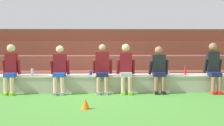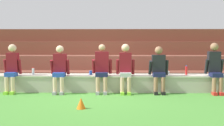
{
  "view_description": "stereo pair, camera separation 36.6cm",
  "coord_description": "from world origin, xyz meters",
  "px_view_note": "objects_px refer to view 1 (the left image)",
  "views": [
    {
      "loc": [
        0.19,
        -7.7,
        1.51
      ],
      "look_at": [
        0.42,
        0.29,
        0.83
      ],
      "focal_mm": 44.09,
      "sensor_mm": 36.0,
      "label": 1
    },
    {
      "loc": [
        0.55,
        -7.71,
        1.51
      ],
      "look_at": [
        0.42,
        0.29,
        0.83
      ],
      "focal_mm": 44.09,
      "sensor_mm": 36.0,
      "label": 2
    }
  ],
  "objects_px": {
    "plastic_cup_left_end": "(168,73)",
    "person_far_left": "(11,67)",
    "person_center": "(102,67)",
    "water_bottle_mid_left": "(32,72)",
    "person_right_of_center": "(126,67)",
    "person_left_of_center": "(60,68)",
    "plastic_cup_middle": "(91,73)",
    "sports_cone": "(85,104)",
    "person_rightmost_edge": "(214,66)",
    "water_bottle_center_gap": "(185,70)",
    "person_far_right": "(159,68)"
  },
  "relations": [
    {
      "from": "water_bottle_center_gap",
      "to": "sports_cone",
      "type": "distance_m",
      "value": 3.57
    },
    {
      "from": "water_bottle_center_gap",
      "to": "plastic_cup_left_end",
      "type": "relative_size",
      "value": 2.72
    },
    {
      "from": "person_rightmost_edge",
      "to": "plastic_cup_left_end",
      "type": "relative_size",
      "value": 14.11
    },
    {
      "from": "plastic_cup_left_end",
      "to": "person_rightmost_edge",
      "type": "bearing_deg",
      "value": -13.58
    },
    {
      "from": "person_left_of_center",
      "to": "person_right_of_center",
      "type": "height_order",
      "value": "person_right_of_center"
    },
    {
      "from": "water_bottle_mid_left",
      "to": "plastic_cup_middle",
      "type": "distance_m",
      "value": 1.7
    },
    {
      "from": "person_left_of_center",
      "to": "person_center",
      "type": "height_order",
      "value": "person_center"
    },
    {
      "from": "person_far_right",
      "to": "water_bottle_mid_left",
      "type": "height_order",
      "value": "person_far_right"
    },
    {
      "from": "person_right_of_center",
      "to": "person_rightmost_edge",
      "type": "xyz_separation_m",
      "value": [
        2.51,
        0.02,
        0.01
      ]
    },
    {
      "from": "plastic_cup_left_end",
      "to": "person_far_left",
      "type": "bearing_deg",
      "value": -175.99
    },
    {
      "from": "person_far_left",
      "to": "person_left_of_center",
      "type": "relative_size",
      "value": 1.03
    },
    {
      "from": "person_center",
      "to": "water_bottle_mid_left",
      "type": "height_order",
      "value": "person_center"
    },
    {
      "from": "person_far_right",
      "to": "plastic_cup_left_end",
      "type": "bearing_deg",
      "value": 44.73
    },
    {
      "from": "water_bottle_center_gap",
      "to": "person_center",
      "type": "bearing_deg",
      "value": -173.05
    },
    {
      "from": "water_bottle_center_gap",
      "to": "person_far_left",
      "type": "bearing_deg",
      "value": -176.29
    },
    {
      "from": "water_bottle_mid_left",
      "to": "sports_cone",
      "type": "relative_size",
      "value": 0.87
    },
    {
      "from": "person_far_right",
      "to": "water_bottle_mid_left",
      "type": "bearing_deg",
      "value": 174.96
    },
    {
      "from": "person_left_of_center",
      "to": "sports_cone",
      "type": "bearing_deg",
      "value": -64.95
    },
    {
      "from": "person_rightmost_edge",
      "to": "person_left_of_center",
      "type": "bearing_deg",
      "value": -179.59
    },
    {
      "from": "person_right_of_center",
      "to": "water_bottle_center_gap",
      "type": "relative_size",
      "value": 5.08
    },
    {
      "from": "person_right_of_center",
      "to": "sports_cone",
      "type": "height_order",
      "value": "person_right_of_center"
    },
    {
      "from": "person_far_right",
      "to": "plastic_cup_middle",
      "type": "xyz_separation_m",
      "value": [
        -1.95,
        0.34,
        -0.17
      ]
    },
    {
      "from": "water_bottle_center_gap",
      "to": "plastic_cup_left_end",
      "type": "xyz_separation_m",
      "value": [
        -0.53,
        -0.01,
        -0.08
      ]
    },
    {
      "from": "water_bottle_center_gap",
      "to": "person_far_right",
      "type": "bearing_deg",
      "value": -158.61
    },
    {
      "from": "person_center",
      "to": "water_bottle_mid_left",
      "type": "relative_size",
      "value": 6.51
    },
    {
      "from": "water_bottle_center_gap",
      "to": "sports_cone",
      "type": "bearing_deg",
      "value": -143.05
    },
    {
      "from": "water_bottle_mid_left",
      "to": "sports_cone",
      "type": "distance_m",
      "value": 2.74
    },
    {
      "from": "person_left_of_center",
      "to": "water_bottle_mid_left",
      "type": "distance_m",
      "value": 0.92
    },
    {
      "from": "water_bottle_mid_left",
      "to": "water_bottle_center_gap",
      "type": "bearing_deg",
      "value": 0.2
    },
    {
      "from": "water_bottle_mid_left",
      "to": "person_right_of_center",
      "type": "bearing_deg",
      "value": -6.72
    },
    {
      "from": "plastic_cup_middle",
      "to": "sports_cone",
      "type": "height_order",
      "value": "plastic_cup_middle"
    },
    {
      "from": "person_center",
      "to": "person_far_right",
      "type": "distance_m",
      "value": 1.6
    },
    {
      "from": "person_far_left",
      "to": "water_bottle_mid_left",
      "type": "xyz_separation_m",
      "value": [
        0.51,
        0.31,
        -0.16
      ]
    },
    {
      "from": "person_far_left",
      "to": "person_center",
      "type": "height_order",
      "value": "person_far_left"
    },
    {
      "from": "water_bottle_center_gap",
      "to": "person_rightmost_edge",
      "type": "bearing_deg",
      "value": -23.54
    },
    {
      "from": "person_far_left",
      "to": "person_right_of_center",
      "type": "bearing_deg",
      "value": -0.18
    },
    {
      "from": "person_far_right",
      "to": "water_bottle_mid_left",
      "type": "distance_m",
      "value": 3.66
    },
    {
      "from": "person_far_right",
      "to": "plastic_cup_left_end",
      "type": "xyz_separation_m",
      "value": [
        0.33,
        0.33,
        -0.18
      ]
    },
    {
      "from": "water_bottle_center_gap",
      "to": "plastic_cup_middle",
      "type": "height_order",
      "value": "water_bottle_center_gap"
    },
    {
      "from": "person_left_of_center",
      "to": "water_bottle_center_gap",
      "type": "xyz_separation_m",
      "value": [
        3.66,
        0.34,
        -0.1
      ]
    },
    {
      "from": "person_left_of_center",
      "to": "person_rightmost_edge",
      "type": "height_order",
      "value": "person_rightmost_edge"
    },
    {
      "from": "person_rightmost_edge",
      "to": "water_bottle_center_gap",
      "type": "distance_m",
      "value": 0.79
    },
    {
      "from": "plastic_cup_left_end",
      "to": "water_bottle_center_gap",
      "type": "bearing_deg",
      "value": 1.13
    },
    {
      "from": "person_right_of_center",
      "to": "plastic_cup_left_end",
      "type": "bearing_deg",
      "value": 14.38
    },
    {
      "from": "person_right_of_center",
      "to": "water_bottle_center_gap",
      "type": "height_order",
      "value": "person_right_of_center"
    },
    {
      "from": "water_bottle_mid_left",
      "to": "plastic_cup_left_end",
      "type": "relative_size",
      "value": 2.1
    },
    {
      "from": "person_left_of_center",
      "to": "person_rightmost_edge",
      "type": "distance_m",
      "value": 4.37
    },
    {
      "from": "person_rightmost_edge",
      "to": "water_bottle_mid_left",
      "type": "relative_size",
      "value": 6.71
    },
    {
      "from": "person_far_left",
      "to": "water_bottle_center_gap",
      "type": "bearing_deg",
      "value": 3.71
    },
    {
      "from": "person_far_left",
      "to": "person_rightmost_edge",
      "type": "xyz_separation_m",
      "value": [
        5.73,
        0.01,
        0.02
      ]
    }
  ]
}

